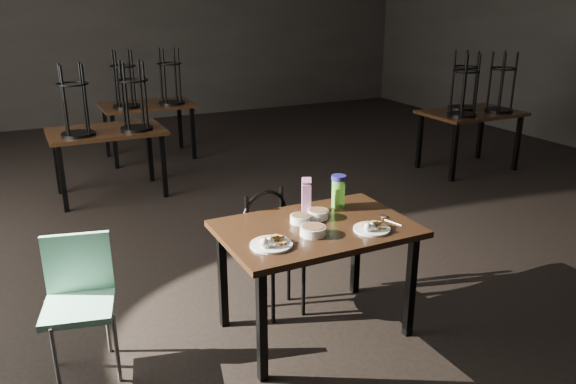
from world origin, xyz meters
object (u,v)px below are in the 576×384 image
school_chair (79,293)px  juice_carton (306,196)px  water_bottle (338,191)px  bentwood_chair (275,242)px  main_table (316,237)px

school_chair → juice_carton: bearing=12.9°
water_bottle → bentwood_chair: water_bottle is taller
juice_carton → water_bottle: (0.24, -0.01, 0.00)m
main_table → water_bottle: (0.30, 0.24, 0.19)m
juice_carton → school_chair: (-1.47, 0.01, -0.37)m
bentwood_chair → main_table: bearing=-87.8°
main_table → bentwood_chair: 0.42m
main_table → juice_carton: juice_carton is taller
bentwood_chair → school_chair: 1.30m
main_table → bentwood_chair: (-0.11, 0.38, -0.16)m
main_table → water_bottle: water_bottle is taller
water_bottle → school_chair: bearing=179.4°
bentwood_chair → school_chair: (-1.30, -0.12, -0.01)m
water_bottle → bentwood_chair: bearing=161.5°
school_chair → water_bottle: bearing=12.7°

